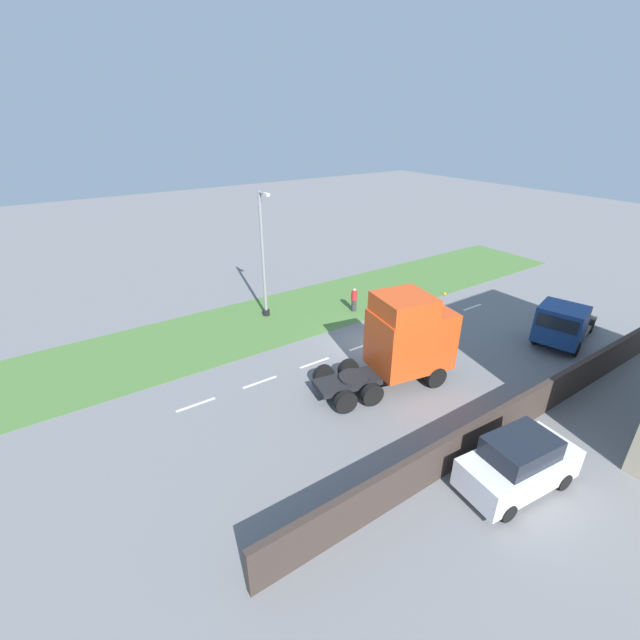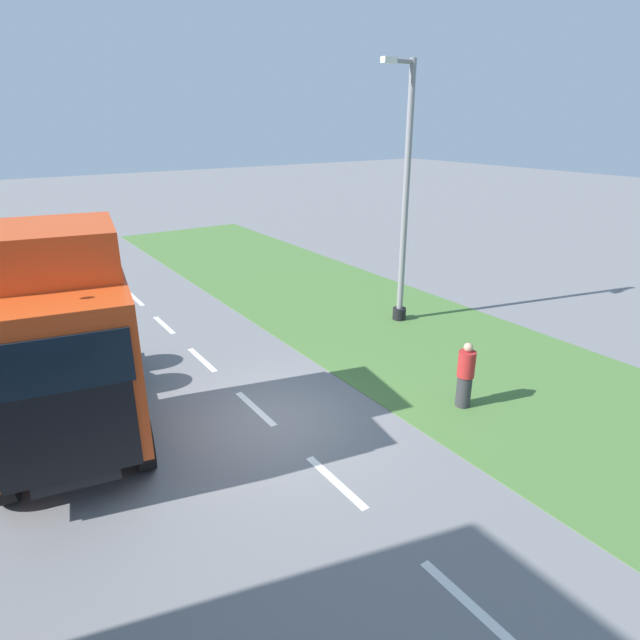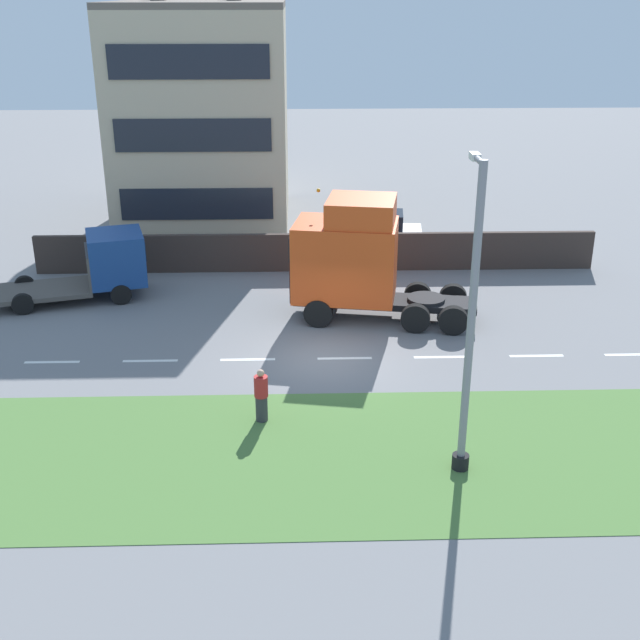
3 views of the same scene
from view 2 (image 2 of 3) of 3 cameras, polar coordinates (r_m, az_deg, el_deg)
The scene contains 6 objects.
ground_plane at distance 12.04m, azimuth -5.36°, elevation -10.75°, with size 120.00×120.00×0.00m, color slate.
grass_verge at distance 15.43m, azimuth 14.60°, elevation -3.93°, with size 7.00×44.00×0.01m.
lane_markings at distance 12.57m, azimuth -6.91°, elevation -9.33°, with size 0.16×21.00×0.00m.
lorry_cab at distance 11.11m, azimuth -25.79°, elevation -2.64°, with size 3.64×6.90×4.63m.
lamp_post at distance 17.02m, azimuth 8.92°, elevation 11.25°, with size 1.34×0.43×7.86m.
pedestrian at distance 12.65m, azimuth 15.24°, elevation -5.79°, with size 0.39×0.39×1.59m.
Camera 2 is at (4.77, 9.11, 6.26)m, focal length 30.00 mm.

